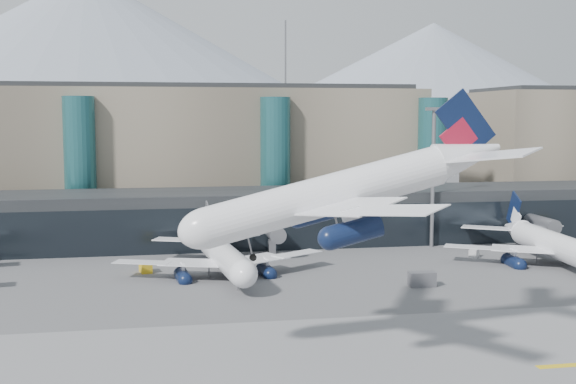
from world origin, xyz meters
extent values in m
plane|color=#515154|center=(0.00, 0.00, 0.00)|extent=(900.00, 900.00, 0.00)
cube|color=slate|center=(0.00, -15.00, 0.02)|extent=(400.00, 40.00, 0.04)
cube|color=gold|center=(20.00, -15.00, 0.05)|extent=(8.00, 1.00, 0.02)
cube|color=black|center=(0.00, 58.00, 5.00)|extent=(170.00, 18.00, 10.00)
cube|color=black|center=(0.00, 49.10, 4.00)|extent=(170.00, 0.40, 8.00)
cylinder|color=slate|center=(0.00, 47.00, 4.20)|extent=(2.80, 14.00, 2.80)
cube|color=slate|center=(0.00, 47.00, 1.20)|extent=(1.20, 1.20, 2.40)
cylinder|color=slate|center=(50.00, 47.00, 4.20)|extent=(2.80, 14.00, 2.80)
cube|color=slate|center=(50.00, 47.00, 1.20)|extent=(1.20, 1.20, 2.40)
cube|color=gray|center=(-25.00, 90.00, 15.00)|extent=(130.00, 30.00, 30.00)
cube|color=black|center=(-25.00, 90.00, 30.50)|extent=(123.50, 28.00, 1.00)
cylinder|color=#225C61|center=(-35.00, 74.00, 14.00)|extent=(6.40, 6.40, 28.00)
cylinder|color=#225C61|center=(5.00, 74.00, 14.00)|extent=(6.40, 6.40, 28.00)
cylinder|color=#225C61|center=(40.00, 74.00, 14.00)|extent=(6.40, 6.40, 28.00)
cylinder|color=slate|center=(10.00, 90.00, 38.00)|extent=(0.40, 0.40, 16.00)
cone|color=gray|center=(-60.00, 380.00, 55.00)|extent=(400.00, 400.00, 110.00)
cone|color=gray|center=(160.00, 380.00, 42.50)|extent=(340.00, 340.00, 85.00)
cylinder|color=slate|center=(30.00, 48.00, 12.50)|extent=(0.70, 0.70, 25.00)
cube|color=slate|center=(30.00, 48.00, 25.30)|extent=(3.00, 1.20, 0.60)
cylinder|color=white|center=(-1.66, -8.75, 18.00)|extent=(23.97, 4.72, 3.95)
ellipsoid|color=white|center=(-13.58, -9.14, 18.00)|extent=(5.66, 4.13, 3.95)
cone|color=white|center=(13.67, -8.26, 18.20)|extent=(6.94, 4.17, 3.95)
cube|color=white|center=(0.32, -17.21, 17.35)|extent=(12.87, 17.82, 0.20)
cylinder|color=#0C1736|center=(-1.11, -15.21, 15.33)|extent=(4.84, 2.33, 2.17)
cube|color=white|center=(13.82, -13.03, 18.40)|extent=(7.37, 9.38, 0.16)
cube|color=white|center=(-0.23, -0.18, 17.35)|extent=(12.02, 17.95, 0.20)
cylinder|color=#0C1736|center=(-1.53, -2.27, 15.33)|extent=(4.84, 2.33, 2.17)
cube|color=white|center=(13.51, -3.49, 18.40)|extent=(6.96, 9.46, 0.16)
cube|color=#0C1736|center=(14.01, -8.25, 21.36)|extent=(5.91, 0.43, 6.96)
cube|color=maroon|center=(12.99, -8.28, 20.17)|extent=(3.96, 0.40, 3.80)
cylinder|color=slate|center=(-10.01, -9.03, 15.43)|extent=(0.16, 0.16, 3.16)
cylinder|color=black|center=(-10.01, -9.03, 14.05)|extent=(0.71, 0.27, 0.70)
cylinder|color=black|center=(-0.56, -11.09, 14.05)|extent=(0.91, 0.38, 0.90)
cylinder|color=black|center=(-0.72, -6.35, 14.05)|extent=(0.91, 0.38, 0.90)
cylinder|color=white|center=(-10.05, 31.00, 4.31)|extent=(6.41, 23.65, 3.87)
ellipsoid|color=white|center=(-8.77, 19.39, 4.31)|extent=(4.44, 5.81, 3.87)
cone|color=white|center=(-11.69, 45.93, 4.51)|extent=(4.58, 7.06, 3.87)
cube|color=white|center=(-1.94, 33.57, 3.68)|extent=(17.21, 13.52, 0.19)
cylinder|color=#0C1736|center=(-3.78, 32.03, 1.70)|extent=(2.63, 4.88, 2.13)
cube|color=white|center=(-7.05, 46.44, 4.70)|extent=(9.05, 7.65, 0.15)
cube|color=white|center=(-18.53, 31.75, 3.68)|extent=(17.63, 10.73, 0.19)
cylinder|color=#0C1736|center=(-16.39, 30.64, 1.70)|extent=(2.63, 4.88, 2.13)
cube|color=white|center=(-16.34, 45.42, 4.70)|extent=(9.30, 6.31, 0.15)
cube|color=slate|center=(-11.73, 46.26, 7.61)|extent=(0.86, 5.77, 6.82)
cube|color=white|center=(-11.62, 45.27, 6.44)|extent=(0.69, 3.88, 3.73)
cylinder|color=slate|center=(-9.15, 22.87, 1.80)|extent=(0.16, 0.16, 3.10)
cylinder|color=black|center=(-9.15, 22.87, 0.44)|extent=(0.32, 0.71, 0.69)
cylinder|color=black|center=(-7.85, 32.25, 0.44)|extent=(0.44, 0.92, 0.88)
cylinder|color=black|center=(-12.47, 31.74, 0.44)|extent=(0.44, 0.92, 0.88)
cylinder|color=white|center=(43.58, 31.00, 4.57)|extent=(5.92, 25.01, 4.11)
cone|color=white|center=(44.75, 46.88, 4.78)|extent=(4.61, 7.36, 4.11)
cube|color=white|center=(49.69, 46.52, 4.98)|extent=(9.85, 6.95, 0.16)
cube|color=white|center=(34.89, 33.42, 3.90)|extent=(18.38, 13.89, 0.21)
cylinder|color=#0C1736|center=(36.90, 31.85, 1.80)|extent=(2.62, 5.11, 2.26)
cube|color=white|center=(39.81, 47.25, 4.98)|extent=(9.67, 7.90, 0.16)
cube|color=#0C1736|center=(44.78, 47.24, 8.06)|extent=(0.70, 6.13, 7.23)
cube|color=white|center=(44.70, 46.18, 6.83)|extent=(0.59, 4.11, 3.95)
cylinder|color=slate|center=(42.94, 22.35, 1.91)|extent=(0.17, 0.17, 3.28)
cylinder|color=black|center=(42.94, 22.35, 0.47)|extent=(0.31, 0.75, 0.73)
cylinder|color=black|center=(46.11, 31.88, 0.47)|extent=(0.43, 0.96, 0.94)
cylinder|color=black|center=(41.20, 32.24, 0.47)|extent=(0.43, 0.96, 0.94)
cube|color=gold|center=(-21.63, 34.91, 0.77)|extent=(2.16, 2.94, 1.53)
cube|color=#4D4D52|center=(17.07, 18.67, 1.03)|extent=(3.77, 2.08, 2.06)
cube|color=silver|center=(33.39, 37.15, 0.70)|extent=(2.53, 2.76, 1.41)
camera|label=1|loc=(-19.34, -76.59, 23.99)|focal=45.00mm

